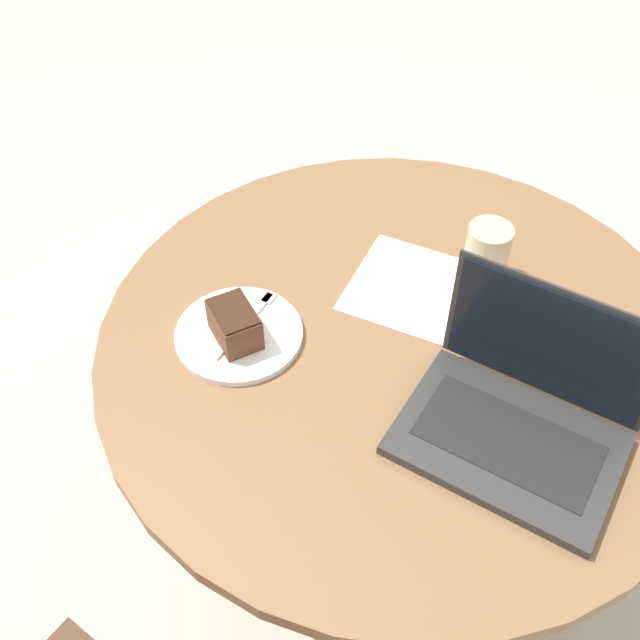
{
  "coord_description": "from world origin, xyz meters",
  "views": [
    {
      "loc": [
        -0.1,
        -0.85,
        1.66
      ],
      "look_at": [
        -0.14,
        -0.01,
        0.75
      ],
      "focal_mm": 42.0,
      "sensor_mm": 36.0,
      "label": 1
    }
  ],
  "objects": [
    {
      "name": "laptop",
      "position": [
        0.16,
        -0.19,
        0.76
      ],
      "size": [
        0.39,
        0.36,
        0.23
      ],
      "rotation": [
        0.0,
        0.0,
        8.92
      ],
      "color": "#2D2D2D",
      "rests_on": "dining_table"
    },
    {
      "name": "fork",
      "position": [
        -0.26,
        0.02,
        0.73
      ],
      "size": [
        0.1,
        0.16,
        0.0
      ],
      "rotation": [
        0.0,
        0.0,
        7.37
      ],
      "color": "silver",
      "rests_on": "plate"
    },
    {
      "name": "ground_plane",
      "position": [
        0.0,
        0.0,
        0.0
      ],
      "size": [
        12.0,
        12.0,
        0.0
      ],
      "primitive_type": "plane",
      "color": "#B7AD9E"
    },
    {
      "name": "paper_document",
      "position": [
        0.08,
        0.09,
        0.72
      ],
      "size": [
        0.39,
        0.33,
        0.0
      ],
      "rotation": [
        0.0,
        0.0,
        -0.4
      ],
      "color": "white",
      "rests_on": "dining_table"
    },
    {
      "name": "coffee_glass",
      "position": [
        0.15,
        0.15,
        0.77
      ],
      "size": [
        0.08,
        0.08,
        0.11
      ],
      "color": "#C6AD89",
      "rests_on": "dining_table"
    },
    {
      "name": "dining_table",
      "position": [
        0.0,
        0.0,
        0.58
      ],
      "size": [
        1.03,
        1.03,
        0.71
      ],
      "color": "brown",
      "rests_on": "ground_plane"
    },
    {
      "name": "plate",
      "position": [
        -0.27,
        -0.01,
        0.72
      ],
      "size": [
        0.22,
        0.22,
        0.01
      ],
      "color": "white",
      "rests_on": "dining_table"
    },
    {
      "name": "cake_slice",
      "position": [
        -0.28,
        -0.03,
        0.76
      ],
      "size": [
        0.1,
        0.11,
        0.06
      ],
      "rotation": [
        0.0,
        0.0,
        2.08
      ],
      "color": "brown",
      "rests_on": "plate"
    }
  ]
}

